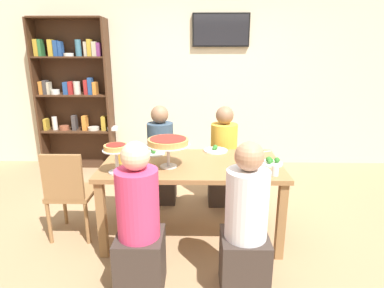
{
  "coord_description": "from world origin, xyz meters",
  "views": [
    {
      "loc": [
        0.05,
        -2.74,
        1.7
      ],
      "look_at": [
        0.0,
        0.1,
        0.89
      ],
      "focal_mm": 29.42,
      "sensor_mm": 36.0,
      "label": 1
    }
  ],
  "objects_px": {
    "deep_dish_pizza_stand": "(168,143)",
    "cutlery_knife_near": "(263,152)",
    "salad_plate_far_diner": "(216,150)",
    "personal_pizza_stand": "(116,151)",
    "chair_head_west": "(69,190)",
    "diner_near_right": "(245,231)",
    "salad_plate_spare": "(154,152)",
    "beer_glass_amber_short": "(121,155)",
    "dining_table": "(192,172)",
    "water_glass_clear_near": "(275,170)",
    "diner_far_left": "(161,161)",
    "television": "(221,30)",
    "salad_plate_near_diner": "(271,162)",
    "diner_near_left": "(139,230)",
    "beer_glass_amber_tall": "(255,161)",
    "cutlery_fork_near": "(251,174)",
    "bookshelf": "(75,92)",
    "diner_far_right": "(223,163)"
  },
  "relations": [
    {
      "from": "television",
      "to": "cutlery_knife_near",
      "type": "xyz_separation_m",
      "value": [
        0.33,
        -1.77,
        -1.3
      ]
    },
    {
      "from": "bookshelf",
      "to": "deep_dish_pizza_stand",
      "type": "distance_m",
      "value": 2.68
    },
    {
      "from": "salad_plate_spare",
      "to": "cutlery_knife_near",
      "type": "bearing_deg",
      "value": 4.64
    },
    {
      "from": "television",
      "to": "salad_plate_far_diner",
      "type": "xyz_separation_m",
      "value": [
        -0.15,
        -1.75,
        -1.29
      ]
    },
    {
      "from": "diner_far_left",
      "to": "diner_near_left",
      "type": "xyz_separation_m",
      "value": [
        0.01,
        -1.5,
        0.0
      ]
    },
    {
      "from": "personal_pizza_stand",
      "to": "salad_plate_near_diner",
      "type": "distance_m",
      "value": 1.38
    },
    {
      "from": "diner_far_left",
      "to": "salad_plate_far_diner",
      "type": "relative_size",
      "value": 4.68
    },
    {
      "from": "dining_table",
      "to": "diner_far_left",
      "type": "bearing_deg",
      "value": 116.77
    },
    {
      "from": "diner_near_left",
      "to": "water_glass_clear_near",
      "type": "relative_size",
      "value": 12.74
    },
    {
      "from": "salad_plate_near_diner",
      "to": "beer_glass_amber_tall",
      "type": "height_order",
      "value": "beer_glass_amber_tall"
    },
    {
      "from": "salad_plate_far_diner",
      "to": "water_glass_clear_near",
      "type": "xyz_separation_m",
      "value": [
        0.45,
        -0.67,
        0.03
      ]
    },
    {
      "from": "television",
      "to": "diner_near_right",
      "type": "relative_size",
      "value": 0.72
    },
    {
      "from": "diner_far_right",
      "to": "diner_near_left",
      "type": "bearing_deg",
      "value": -26.1
    },
    {
      "from": "personal_pizza_stand",
      "to": "cutlery_fork_near",
      "type": "xyz_separation_m",
      "value": [
        1.12,
        -0.02,
        -0.19
      ]
    },
    {
      "from": "cutlery_knife_near",
      "to": "deep_dish_pizza_stand",
      "type": "bearing_deg",
      "value": 9.33
    },
    {
      "from": "chair_head_west",
      "to": "deep_dish_pizza_stand",
      "type": "bearing_deg",
      "value": -2.63
    },
    {
      "from": "diner_near_left",
      "to": "beer_glass_amber_tall",
      "type": "distance_m",
      "value": 1.15
    },
    {
      "from": "chair_head_west",
      "to": "diner_near_right",
      "type": "bearing_deg",
      "value": -23.9
    },
    {
      "from": "salad_plate_near_diner",
      "to": "chair_head_west",
      "type": "bearing_deg",
      "value": -178.67
    },
    {
      "from": "chair_head_west",
      "to": "salad_plate_far_diner",
      "type": "relative_size",
      "value": 3.54
    },
    {
      "from": "beer_glass_amber_tall",
      "to": "beer_glass_amber_short",
      "type": "relative_size",
      "value": 1.01
    },
    {
      "from": "diner_far_right",
      "to": "water_glass_clear_near",
      "type": "relative_size",
      "value": 12.74
    },
    {
      "from": "chair_head_west",
      "to": "television",
      "type": "bearing_deg",
      "value": 55.07
    },
    {
      "from": "diner_near_right",
      "to": "salad_plate_spare",
      "type": "relative_size",
      "value": 5.05
    },
    {
      "from": "personal_pizza_stand",
      "to": "salad_plate_spare",
      "type": "height_order",
      "value": "personal_pizza_stand"
    },
    {
      "from": "salad_plate_far_diner",
      "to": "beer_glass_amber_short",
      "type": "relative_size",
      "value": 1.77
    },
    {
      "from": "deep_dish_pizza_stand",
      "to": "beer_glass_amber_short",
      "type": "height_order",
      "value": "deep_dish_pizza_stand"
    },
    {
      "from": "dining_table",
      "to": "chair_head_west",
      "type": "bearing_deg",
      "value": -176.26
    },
    {
      "from": "television",
      "to": "diner_near_left",
      "type": "xyz_separation_m",
      "value": [
        -0.75,
        -2.86,
        -1.55
      ]
    },
    {
      "from": "dining_table",
      "to": "diner_near_right",
      "type": "xyz_separation_m",
      "value": [
        0.4,
        -0.75,
        -0.16
      ]
    },
    {
      "from": "deep_dish_pizza_stand",
      "to": "salad_plate_spare",
      "type": "bearing_deg",
      "value": 116.53
    },
    {
      "from": "deep_dish_pizza_stand",
      "to": "salad_plate_far_diner",
      "type": "relative_size",
      "value": 1.56
    },
    {
      "from": "deep_dish_pizza_stand",
      "to": "cutlery_knife_near",
      "type": "relative_size",
      "value": 2.13
    },
    {
      "from": "diner_far_left",
      "to": "salad_plate_near_diner",
      "type": "bearing_deg",
      "value": 54.73
    },
    {
      "from": "television",
      "to": "personal_pizza_stand",
      "type": "bearing_deg",
      "value": -113.06
    },
    {
      "from": "bookshelf",
      "to": "beer_glass_amber_short",
      "type": "height_order",
      "value": "bookshelf"
    },
    {
      "from": "personal_pizza_stand",
      "to": "diner_far_right",
      "type": "bearing_deg",
      "value": 44.9
    },
    {
      "from": "cutlery_knife_near",
      "to": "beer_glass_amber_short",
      "type": "bearing_deg",
      "value": -2.64
    },
    {
      "from": "salad_plate_near_diner",
      "to": "salad_plate_spare",
      "type": "xyz_separation_m",
      "value": [
        -1.11,
        0.28,
        -0.0
      ]
    },
    {
      "from": "dining_table",
      "to": "water_glass_clear_near",
      "type": "height_order",
      "value": "water_glass_clear_near"
    },
    {
      "from": "television",
      "to": "cutlery_knife_near",
      "type": "bearing_deg",
      "value": -79.29
    },
    {
      "from": "television",
      "to": "cutlery_knife_near",
      "type": "relative_size",
      "value": 4.61
    },
    {
      "from": "salad_plate_near_diner",
      "to": "salad_plate_far_diner",
      "type": "bearing_deg",
      "value": 140.94
    },
    {
      "from": "personal_pizza_stand",
      "to": "chair_head_west",
      "type": "bearing_deg",
      "value": 159.74
    },
    {
      "from": "salad_plate_far_diner",
      "to": "diner_near_left",
      "type": "bearing_deg",
      "value": -118.32
    },
    {
      "from": "salad_plate_spare",
      "to": "cutlery_fork_near",
      "type": "bearing_deg",
      "value": -31.05
    },
    {
      "from": "dining_table",
      "to": "deep_dish_pizza_stand",
      "type": "xyz_separation_m",
      "value": [
        -0.2,
        -0.12,
        0.31
      ]
    },
    {
      "from": "diner_far_left",
      "to": "salad_plate_near_diner",
      "type": "height_order",
      "value": "diner_far_left"
    },
    {
      "from": "personal_pizza_stand",
      "to": "cutlery_knife_near",
      "type": "xyz_separation_m",
      "value": [
        1.34,
        0.61,
        -0.19
      ]
    },
    {
      "from": "personal_pizza_stand",
      "to": "cutlery_fork_near",
      "type": "distance_m",
      "value": 1.14
    }
  ]
}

